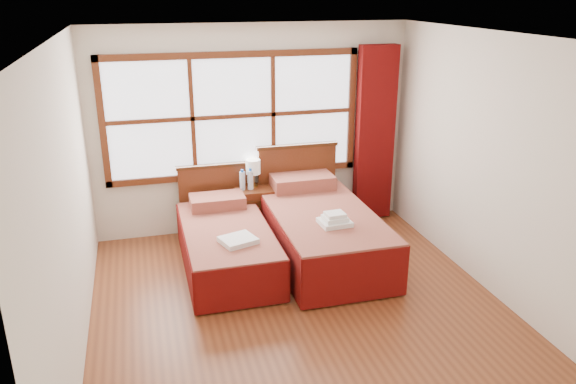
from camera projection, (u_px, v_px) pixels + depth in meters
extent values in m
plane|color=brown|center=(303.00, 314.00, 5.45)|extent=(4.50, 4.50, 0.00)
plane|color=white|center=(306.00, 37.00, 4.56)|extent=(4.50, 4.50, 0.00)
plane|color=silver|center=(253.00, 130.00, 7.05)|extent=(4.00, 0.00, 4.00)
plane|color=silver|center=(67.00, 210.00, 4.51)|extent=(0.00, 4.50, 4.50)
plane|color=silver|center=(500.00, 170.00, 5.50)|extent=(0.00, 4.50, 4.50)
cube|color=white|center=(233.00, 116.00, 6.89)|extent=(3.00, 0.02, 1.40)
cube|color=#592813|center=(235.00, 174.00, 7.12)|extent=(3.16, 0.06, 0.08)
cube|color=#592813|center=(231.00, 54.00, 6.62)|extent=(3.16, 0.06, 0.08)
cube|color=#592813|center=(102.00, 124.00, 6.49)|extent=(0.08, 0.06, 1.56)
cube|color=#592813|center=(351.00, 110.00, 7.25)|extent=(0.08, 0.06, 1.56)
cube|color=#592813|center=(192.00, 119.00, 6.75)|extent=(0.05, 0.05, 1.40)
cube|color=#592813|center=(273.00, 114.00, 6.99)|extent=(0.05, 0.05, 1.40)
cube|color=#592813|center=(233.00, 116.00, 6.87)|extent=(3.00, 0.05, 0.05)
cube|color=#640A0A|center=(375.00, 134.00, 7.36)|extent=(0.50, 0.16, 2.30)
cube|color=#3F1F0D|center=(228.00, 257.00, 6.29)|extent=(0.82, 1.65, 0.27)
cube|color=maroon|center=(227.00, 237.00, 6.21)|extent=(0.92, 1.83, 0.22)
cube|color=maroon|center=(185.00, 253.00, 6.14)|extent=(0.03, 1.83, 0.46)
cube|color=maroon|center=(268.00, 243.00, 6.37)|extent=(0.03, 1.83, 0.46)
cube|color=maroon|center=(243.00, 288.00, 5.43)|extent=(0.92, 0.03, 0.46)
cube|color=maroon|center=(217.00, 201.00, 6.75)|extent=(0.65, 0.38, 0.14)
cube|color=#592813|center=(214.00, 200.00, 7.10)|extent=(0.86, 0.06, 0.90)
cube|color=#3F1F0D|center=(212.00, 166.00, 6.95)|extent=(0.90, 0.08, 0.04)
cube|color=#3F1F0D|center=(321.00, 244.00, 6.56)|extent=(0.99, 1.97, 0.32)
cube|color=maroon|center=(321.00, 221.00, 6.45)|extent=(1.10, 2.19, 0.27)
cube|color=maroon|center=(275.00, 239.00, 6.37)|extent=(0.03, 2.19, 0.55)
cube|color=maroon|center=(365.00, 229.00, 6.65)|extent=(0.03, 2.19, 0.55)
cube|color=maroon|center=(356.00, 278.00, 5.52)|extent=(1.10, 0.03, 0.55)
cube|color=maroon|center=(302.00, 181.00, 7.10)|extent=(0.77, 0.45, 0.17)
cube|color=#592813|center=(297.00, 186.00, 7.34)|extent=(1.03, 0.06, 1.07)
cube|color=#3F1F0D|center=(297.00, 146.00, 7.16)|extent=(1.07, 0.08, 0.04)
cube|color=#592813|center=(254.00, 211.00, 7.15)|extent=(0.46, 0.41, 0.62)
cube|color=#3F1F0D|center=(258.00, 226.00, 6.99)|extent=(0.41, 0.02, 0.18)
cube|color=#3F1F0D|center=(258.00, 208.00, 6.91)|extent=(0.41, 0.02, 0.18)
sphere|color=olive|center=(259.00, 227.00, 6.97)|extent=(0.03, 0.03, 0.03)
sphere|color=olive|center=(258.00, 208.00, 6.89)|extent=(0.03, 0.03, 0.03)
cube|color=white|center=(238.00, 240.00, 5.81)|extent=(0.42, 0.39, 0.05)
cube|color=white|center=(335.00, 222.00, 6.01)|extent=(0.34, 0.30, 0.05)
cube|color=white|center=(335.00, 218.00, 6.00)|extent=(0.26, 0.23, 0.05)
cube|color=white|center=(335.00, 214.00, 5.98)|extent=(0.21, 0.18, 0.04)
cylinder|color=gold|center=(253.00, 186.00, 7.09)|extent=(0.11, 0.11, 0.02)
cylinder|color=gold|center=(253.00, 179.00, 7.06)|extent=(0.02, 0.02, 0.15)
cylinder|color=white|center=(253.00, 167.00, 7.00)|extent=(0.18, 0.18, 0.18)
cylinder|color=silver|center=(242.00, 181.00, 6.94)|extent=(0.07, 0.07, 0.23)
cylinder|color=blue|center=(242.00, 171.00, 6.90)|extent=(0.03, 0.03, 0.03)
cylinder|color=silver|center=(250.00, 180.00, 6.96)|extent=(0.07, 0.07, 0.24)
cylinder|color=blue|center=(250.00, 170.00, 6.92)|extent=(0.03, 0.03, 0.03)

